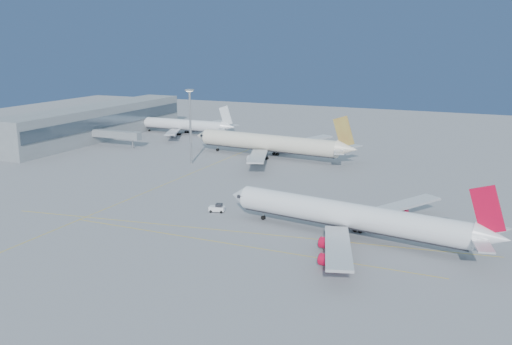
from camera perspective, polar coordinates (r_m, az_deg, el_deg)
name	(u,v)px	position (r m, az deg, el deg)	size (l,w,h in m)	color
ground	(245,224)	(142.29, -1.12, -5.18)	(500.00, 500.00, 0.00)	slate
terminal	(97,122)	(272.13, -15.62, 4.86)	(18.40, 110.00, 15.00)	gray
jet_bridge	(118,135)	(248.92, -13.59, 3.69)	(23.60, 3.60, 6.90)	gray
taxiway_lines	(205,210)	(154.09, -5.08, -3.77)	(118.86, 140.00, 0.02)	gold
airliner_virgin	(354,217)	(133.32, 9.74, -4.37)	(67.82, 60.36, 16.76)	white
airliner_etihad	(272,143)	(220.03, 1.57, 2.94)	(70.23, 64.57, 18.32)	beige
airliner_third	(183,125)	(276.85, -7.29, 4.75)	(55.50, 51.34, 14.93)	white
pushback_tug	(217,208)	(151.99, -3.90, -3.57)	(4.44, 3.28, 2.29)	white
light_mast	(190,120)	(208.77, -6.59, 5.22)	(2.36, 2.36, 27.25)	gray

